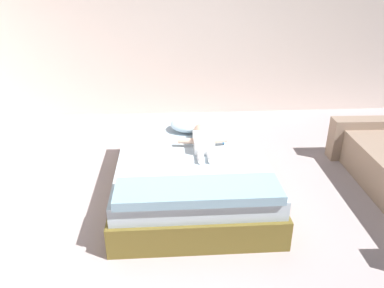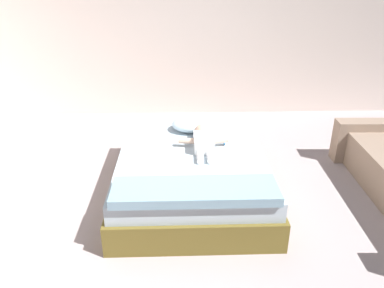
{
  "view_description": "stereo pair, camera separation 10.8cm",
  "coord_description": "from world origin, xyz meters",
  "px_view_note": "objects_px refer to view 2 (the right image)",
  "views": [
    {
      "loc": [
        -0.43,
        -2.57,
        2.04
      ],
      "look_at": [
        -0.21,
        0.65,
        0.53
      ],
      "focal_mm": 35.59,
      "sensor_mm": 36.0,
      "label": 1
    },
    {
      "loc": [
        -0.32,
        -2.58,
        2.04
      ],
      "look_at": [
        -0.21,
        0.65,
        0.53
      ],
      "focal_mm": 35.59,
      "sensor_mm": 36.0,
      "label": 2
    }
  ],
  "objects_px": {
    "bed": "(192,174)",
    "toothbrush": "(225,141)",
    "baby": "(203,140)",
    "pillow": "(192,124)"
  },
  "relations": [
    {
      "from": "bed",
      "to": "pillow",
      "type": "relative_size",
      "value": 4.34
    },
    {
      "from": "bed",
      "to": "pillow",
      "type": "bearing_deg",
      "value": 88.27
    },
    {
      "from": "baby",
      "to": "pillow",
      "type": "bearing_deg",
      "value": 103.56
    },
    {
      "from": "bed",
      "to": "pillow",
      "type": "xyz_separation_m",
      "value": [
        0.02,
        0.56,
        0.29
      ]
    },
    {
      "from": "pillow",
      "to": "baby",
      "type": "bearing_deg",
      "value": -76.44
    },
    {
      "from": "bed",
      "to": "toothbrush",
      "type": "xyz_separation_m",
      "value": [
        0.34,
        0.24,
        0.23
      ]
    },
    {
      "from": "pillow",
      "to": "toothbrush",
      "type": "distance_m",
      "value": 0.46
    },
    {
      "from": "pillow",
      "to": "bed",
      "type": "bearing_deg",
      "value": -91.73
    },
    {
      "from": "bed",
      "to": "toothbrush",
      "type": "distance_m",
      "value": 0.48
    },
    {
      "from": "bed",
      "to": "baby",
      "type": "height_order",
      "value": "baby"
    }
  ]
}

